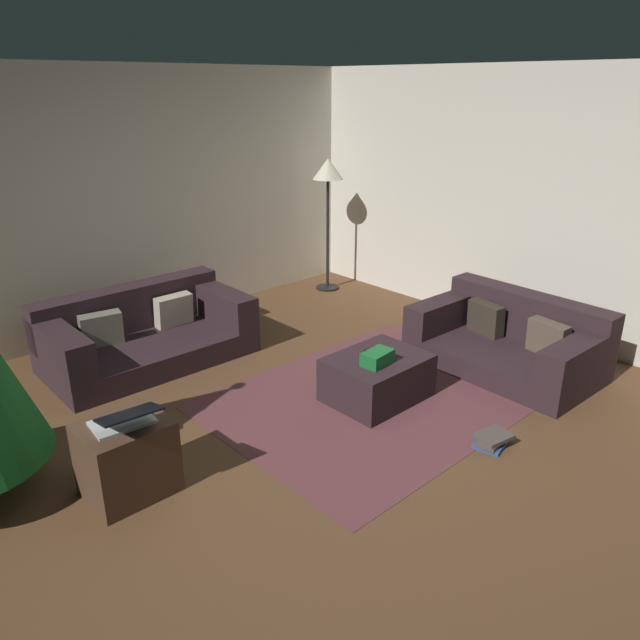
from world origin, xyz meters
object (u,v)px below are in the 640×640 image
Objects in this scene: couch_right at (511,340)px; ottoman at (377,378)px; gift_box at (377,358)px; book_stack at (492,440)px; couch_left at (144,333)px; corner_lamp at (328,179)px; laptop at (125,419)px; side_table at (127,458)px; tv_remote at (374,352)px.

couch_right is 2.07× the size of ottoman.
book_stack is (0.18, -0.96, -0.38)m from gift_box.
couch_right is 6.32× the size of gift_box.
ottoman is 0.27m from gift_box.
couch_left is 2.92m from corner_lamp.
corner_lamp is at bearing 30.13° from laptop.
couch_right is 2.97m from corner_lamp.
laptop is (-0.01, -0.06, 0.30)m from side_table.
couch_left is 7.11× the size of gift_box.
couch_left reaches higher than ottoman.
couch_left reaches higher than tv_remote.
couch_left is at bearing 109.94° from book_stack.
side_table is at bearing 60.40° from couch_left.
book_stack is at bearing -29.54° from laptop.
laptop is (-2.06, 0.18, 0.37)m from ottoman.
side_table is at bearing -150.50° from corner_lamp.
ottoman is at bearing 75.11° from couch_right.
gift_box is at bearing -126.05° from corner_lamp.
laptop is at bearing 175.08° from ottoman.
gift_box is 0.88× the size of book_stack.
side_table is at bearing 170.83° from gift_box.
tv_remote is (1.05, -1.92, 0.12)m from couch_left.
gift_box reaches higher than book_stack.
tv_remote is at bearing 92.40° from book_stack.
side_table is at bearing 84.58° from laptop.
corner_lamp is (1.58, 3.37, 1.31)m from book_stack.
laptop is (-1.96, 0.26, 0.13)m from gift_box.
couch_left is 3.23m from book_stack.
corner_lamp is at bearing -171.66° from couch_left.
ottoman is at bearing 117.97° from couch_left.
couch_right is 10.12× the size of tv_remote.
ottoman is at bearing -134.32° from tv_remote.
corner_lamp reaches higher than laptop.
couch_right is 3.47m from laptop.
couch_left is 2.34× the size of ottoman.
tv_remote is 1.16m from book_stack.
ottoman is at bearing 40.36° from gift_box.
side_table is 0.31m from laptop.
laptop is 2.51m from book_stack.
couch_right is 1.41m from ottoman.
tv_remote is at bearing 119.71° from couch_left.
couch_left is 2.19m from tv_remote.
couch_left reaches higher than book_stack.
couch_right reaches higher than book_stack.
couch_left is 1.13× the size of couch_right.
corner_lamp is (1.63, 2.26, 0.98)m from tv_remote.
side_table is 4.41m from corner_lamp.
side_table is 1.78× the size of book_stack.
laptop reaches higher than side_table.
side_table is 0.33× the size of corner_lamp.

